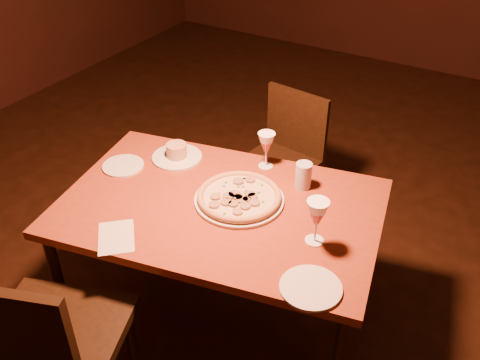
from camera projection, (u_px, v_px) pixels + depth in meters
The scene contains 12 objects.
floor at pixel (277, 338), 2.47m from camera, with size 7.00×7.00×0.00m, color #321910.
dining_table at pixel (220, 216), 2.21m from camera, with size 1.42×1.06×0.69m.
chair_near at pixel (39, 348), 1.76m from camera, with size 0.60×0.60×0.97m.
chair_far at pixel (284, 155), 2.95m from camera, with size 0.42×0.42×0.78m.
pizza_plate at pixel (239, 197), 2.18m from camera, with size 0.37×0.37×0.04m.
ramekin_saucer at pixel (177, 154), 2.45m from camera, with size 0.23×0.23×0.07m.
wine_glass_far at pixel (266, 150), 2.36m from camera, with size 0.08×0.08×0.17m, color #B34C4A, non-canonical shape.
wine_glass_right at pixel (316, 222), 1.93m from camera, with size 0.08×0.08×0.18m, color #B34C4A, non-canonical shape.
water_tumbler at pixel (303, 175), 2.24m from camera, with size 0.07×0.07×0.12m, color silver.
side_plate_left at pixel (123, 166), 2.40m from camera, with size 0.18×0.18×0.01m, color silver.
side_plate_near at pixel (311, 288), 1.78m from camera, with size 0.21×0.21×0.01m, color silver.
menu_card at pixel (116, 237), 2.00m from camera, with size 0.13×0.19×0.00m, color beige.
Camera 1 is at (0.67, -1.48, 2.01)m, focal length 40.00 mm.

